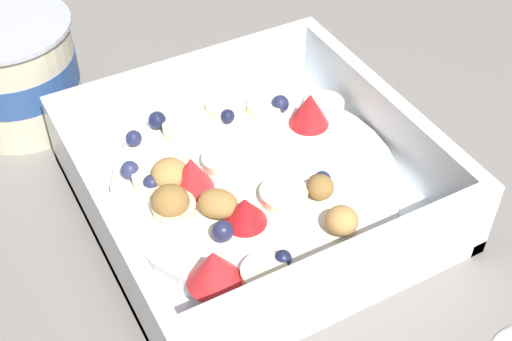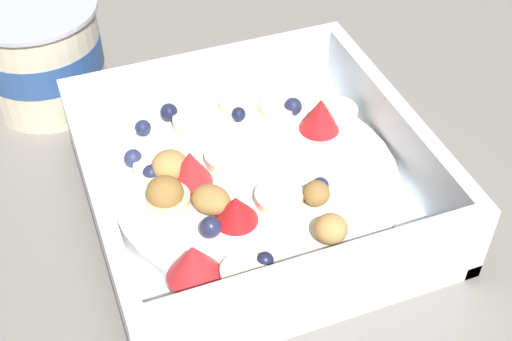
# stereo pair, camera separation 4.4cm
# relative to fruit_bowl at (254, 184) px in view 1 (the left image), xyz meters

# --- Properties ---
(ground_plane) EXTENTS (2.40, 2.40, 0.00)m
(ground_plane) POSITION_rel_fruit_bowl_xyz_m (0.02, 0.01, -0.02)
(ground_plane) COLOR gray
(fruit_bowl) EXTENTS (0.21, 0.21, 0.06)m
(fruit_bowl) POSITION_rel_fruit_bowl_xyz_m (0.00, 0.00, 0.00)
(fruit_bowl) COLOR white
(fruit_bowl) RESTS_ON ground
(yogurt_cup) EXTENTS (0.09, 0.09, 0.08)m
(yogurt_cup) POSITION_rel_fruit_bowl_xyz_m (0.16, 0.11, 0.02)
(yogurt_cup) COLOR beige
(yogurt_cup) RESTS_ON ground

